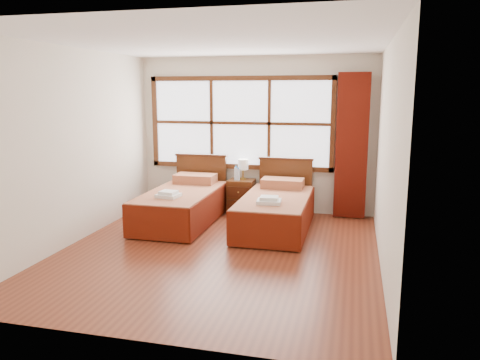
# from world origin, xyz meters

# --- Properties ---
(floor) EXTENTS (4.50, 4.50, 0.00)m
(floor) POSITION_xyz_m (0.00, 0.00, 0.00)
(floor) COLOR brown
(floor) RESTS_ON ground
(ceiling) EXTENTS (4.50, 4.50, 0.00)m
(ceiling) POSITION_xyz_m (0.00, 0.00, 2.60)
(ceiling) COLOR white
(ceiling) RESTS_ON wall_back
(wall_back) EXTENTS (4.00, 0.00, 4.00)m
(wall_back) POSITION_xyz_m (0.00, 2.25, 1.30)
(wall_back) COLOR silver
(wall_back) RESTS_ON floor
(wall_left) EXTENTS (0.00, 4.50, 4.50)m
(wall_left) POSITION_xyz_m (-2.00, 0.00, 1.30)
(wall_left) COLOR silver
(wall_left) RESTS_ON floor
(wall_right) EXTENTS (0.00, 4.50, 4.50)m
(wall_right) POSITION_xyz_m (2.00, 0.00, 1.30)
(wall_right) COLOR silver
(wall_right) RESTS_ON floor
(window) EXTENTS (3.16, 0.06, 1.56)m
(window) POSITION_xyz_m (-0.25, 2.21, 1.50)
(window) COLOR white
(window) RESTS_ON wall_back
(curtain) EXTENTS (0.50, 0.16, 2.30)m
(curtain) POSITION_xyz_m (1.60, 2.11, 1.17)
(curtain) COLOR #591208
(curtain) RESTS_ON wall_back
(bed_left) EXTENTS (0.99, 2.01, 0.96)m
(bed_left) POSITION_xyz_m (-0.93, 1.20, 0.29)
(bed_left) COLOR #3F1C0D
(bed_left) RESTS_ON floor
(bed_right) EXTENTS (0.98, 2.00, 0.95)m
(bed_right) POSITION_xyz_m (0.55, 1.20, 0.29)
(bed_right) COLOR #3F1C0D
(bed_right) RESTS_ON floor
(nightstand) EXTENTS (0.42, 0.42, 0.57)m
(nightstand) POSITION_xyz_m (-0.18, 1.99, 0.28)
(nightstand) COLOR #4C2610
(nightstand) RESTS_ON floor
(towels_left) EXTENTS (0.34, 0.31, 0.09)m
(towels_left) POSITION_xyz_m (-0.95, 0.70, 0.55)
(towels_left) COLOR white
(towels_left) RESTS_ON bed_left
(towels_right) EXTENTS (0.35, 0.31, 0.10)m
(towels_right) POSITION_xyz_m (0.53, 0.70, 0.55)
(towels_right) COLOR white
(towels_right) RESTS_ON bed_right
(lamp) EXTENTS (0.17, 0.17, 0.34)m
(lamp) POSITION_xyz_m (-0.17, 2.07, 0.81)
(lamp) COLOR #B39639
(lamp) RESTS_ON nightstand
(bottle_near) EXTENTS (0.06, 0.06, 0.22)m
(bottle_near) POSITION_xyz_m (-0.22, 1.95, 0.67)
(bottle_near) COLOR silver
(bottle_near) RESTS_ON nightstand
(bottle_far) EXTENTS (0.06, 0.06, 0.24)m
(bottle_far) POSITION_xyz_m (-0.26, 1.96, 0.68)
(bottle_far) COLOR silver
(bottle_far) RESTS_ON nightstand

